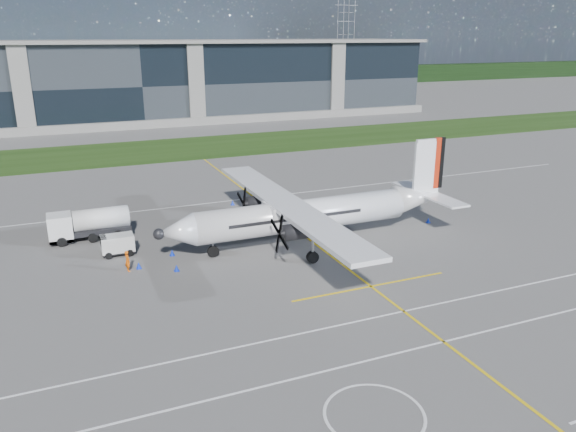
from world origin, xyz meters
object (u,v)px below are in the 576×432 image
Objects in this scene: pylon_east at (346,39)px; safety_cone_tail at (428,220)px; baggage_tug at (118,245)px; ground_crew_person at (127,259)px; safety_cone_stbdwing at (233,203)px; safety_cone_nose_stbd at (172,253)px; safety_cone_fwd at (139,265)px; turboprop_aircraft at (313,196)px; safety_cone_nose_port at (177,268)px; fuel_tanker_truck at (83,225)px.

pylon_east reaches higher than safety_cone_tail.
baggage_tug is at bearing 173.73° from safety_cone_tail.
safety_cone_tail is at bearing -99.86° from ground_crew_person.
ground_crew_person is at bearing -85.73° from baggage_tug.
ground_crew_person reaches higher than safety_cone_stbdwing.
safety_cone_fwd is (-2.84, -1.60, 0.00)m from safety_cone_nose_stbd.
baggage_tug is at bearing 167.48° from turboprop_aircraft.
safety_cone_fwd is (-2.51, 1.57, 0.00)m from safety_cone_nose_port.
safety_cone_stbdwing is (-2.95, 12.90, -3.76)m from turboprop_aircraft.
ground_crew_person is at bearing -123.52° from pylon_east.
safety_cone_nose_stbd and safety_cone_fwd have the same top height.
safety_cone_nose_port is at bearing -32.04° from safety_cone_fwd.
pylon_east is 158.98m from safety_cone_stbdwing.
ground_crew_person is (0.27, -3.64, 0.10)m from baggage_tug.
safety_cone_nose_port is 17.05m from safety_cone_stbdwing.
safety_cone_nose_stbd is (3.62, 1.75, -0.66)m from ground_crew_person.
safety_cone_tail is (27.24, 0.62, -0.66)m from ground_crew_person.
safety_cone_fwd is 1.00× the size of safety_cone_tail.
ground_crew_person is 3.65m from safety_cone_nose_port.
safety_cone_nose_port is (3.29, -1.42, -0.66)m from ground_crew_person.
turboprop_aircraft is 53.48× the size of safety_cone_tail.
ground_crew_person reaches higher than safety_cone_nose_stbd.
baggage_tug is 3.69m from safety_cone_fwd.
turboprop_aircraft is 19.57m from fuel_tanker_truck.
turboprop_aircraft is 13.76m from safety_cone_stbdwing.
safety_cone_stbdwing is (12.20, 13.12, -0.66)m from ground_crew_person.
safety_cone_tail is (23.62, -1.13, 0.00)m from safety_cone_nose_stbd.
fuel_tanker_truck reaches higher than safety_cone_nose_stbd.
pylon_east is 171.11m from fuel_tanker_truck.
pylon_east is 162.60m from safety_cone_tail.
fuel_tanker_truck reaches higher than safety_cone_tail.
pylon_east is 60.00× the size of safety_cone_fwd.
safety_cone_nose_port is 1.00× the size of safety_cone_tail.
baggage_tug reaches higher than safety_cone_nose_port.
safety_cone_nose_port is (3.56, -5.06, -0.56)m from baggage_tug.
ground_crew_person is at bearing -132.90° from safety_cone_stbdwing.
safety_cone_nose_port is at bearing -54.86° from baggage_tug.
fuel_tanker_truck is at bearing -125.75° from pylon_east.
pylon_east is 176.51m from ground_crew_person.
safety_cone_nose_stbd is at bearing -25.88° from baggage_tug.
safety_cone_stbdwing is (-84.97, -133.56, -14.75)m from pylon_east.
pylon_east is at bearing 57.16° from safety_cone_nose_stbd.
safety_cone_nose_port is 2.96m from safety_cone_fwd.
safety_cone_fwd is (-14.36, -0.07, -3.76)m from turboprop_aircraft.
fuel_tanker_truck reaches higher than safety_cone_nose_port.
ground_crew_person is at bearing -178.70° from safety_cone_tail.
baggage_tug is at bearing 154.12° from safety_cone_nose_stbd.
fuel_tanker_truck is 8.64m from ground_crew_person.
baggage_tug is at bearing -124.26° from pylon_east.
safety_cone_tail is (15.05, -12.50, 0.00)m from safety_cone_stbdwing.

